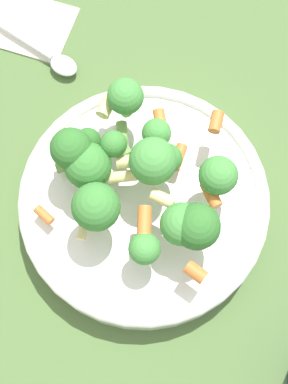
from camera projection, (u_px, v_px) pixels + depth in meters
The scene contains 5 objects.
ground_plane at pixel (144, 209), 0.60m from camera, with size 3.00×3.00×0.00m, color #4C6B38.
bowl at pixel (144, 203), 0.58m from camera, with size 0.27×0.27×0.05m.
pasta_salad at pixel (138, 177), 0.52m from camera, with size 0.20×0.20×0.08m.
napkin at pixel (20, 22), 0.68m from camera, with size 0.13×0.15×0.01m.
spoon at pixel (40, 51), 0.65m from camera, with size 0.04×0.17×0.01m.
Camera 1 is at (0.12, 0.11, 0.58)m, focal length 50.00 mm.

